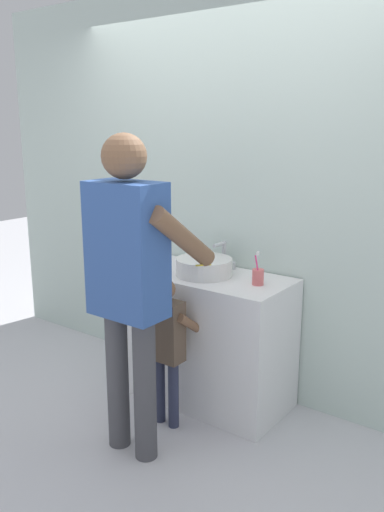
{
  "coord_description": "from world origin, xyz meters",
  "views": [
    {
      "loc": [
        1.87,
        -2.37,
        1.8
      ],
      "look_at": [
        0.0,
        0.15,
        1.01
      ],
      "focal_mm": 37.17,
      "sensor_mm": 36.0,
      "label": 1
    }
  ],
  "objects_px": {
    "soap_bottle": "(161,256)",
    "adult_parent": "(130,270)",
    "child_toddler": "(167,339)",
    "toothbrush_cup": "(258,276)"
  },
  "relations": [
    {
      "from": "child_toddler",
      "to": "adult_parent",
      "type": "height_order",
      "value": "adult_parent"
    },
    {
      "from": "adult_parent",
      "to": "child_toddler",
      "type": "bearing_deg",
      "value": 93.0
    },
    {
      "from": "soap_bottle",
      "to": "child_toddler",
      "type": "relative_size",
      "value": 0.18
    },
    {
      "from": "toothbrush_cup",
      "to": "child_toddler",
      "type": "distance_m",
      "value": 0.66
    },
    {
      "from": "child_toddler",
      "to": "adult_parent",
      "type": "relative_size",
      "value": 0.53
    },
    {
      "from": "toothbrush_cup",
      "to": "adult_parent",
      "type": "bearing_deg",
      "value": -116.51
    },
    {
      "from": "soap_bottle",
      "to": "adult_parent",
      "type": "bearing_deg",
      "value": -61.84
    },
    {
      "from": "soap_bottle",
      "to": "adult_parent",
      "type": "height_order",
      "value": "adult_parent"
    },
    {
      "from": "toothbrush_cup",
      "to": "soap_bottle",
      "type": "distance_m",
      "value": 0.74
    },
    {
      "from": "soap_bottle",
      "to": "adult_parent",
      "type": "relative_size",
      "value": 0.09
    }
  ]
}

